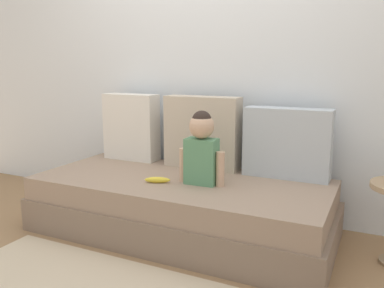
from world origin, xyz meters
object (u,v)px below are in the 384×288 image
object	(u,v)px
throw_pillow_left	(131,127)
throw_pillow_center	(202,132)
couch	(181,206)
throw_pillow_right	(287,143)
toddler	(202,147)
banana	(157,180)

from	to	relation	value
throw_pillow_left	throw_pillow_center	world-z (taller)	throw_pillow_center
couch	throw_pillow_right	world-z (taller)	throw_pillow_right
throw_pillow_center	toddler	xyz separation A→B (m)	(0.17, -0.39, -0.02)
toddler	throw_pillow_right	bearing A→B (deg)	40.41
toddler	banana	size ratio (longest dim) A/B	2.82
throw_pillow_left	banana	xyz separation A→B (m)	(0.54, -0.50, -0.25)
throw_pillow_left	throw_pillow_right	distance (m)	1.27
couch	throw_pillow_right	size ratio (longest dim) A/B	3.50
throw_pillow_left	toddler	distance (m)	0.90
couch	banana	distance (m)	0.28
throw_pillow_right	toddler	distance (m)	0.61
couch	banana	xyz separation A→B (m)	(-0.10, -0.15, 0.22)
couch	throw_pillow_right	distance (m)	0.85
throw_pillow_left	toddler	world-z (taller)	throw_pillow_left
couch	throw_pillow_center	world-z (taller)	throw_pillow_center
throw_pillow_left	throw_pillow_center	size ratio (longest dim) A/B	0.93
toddler	banana	distance (m)	0.37
throw_pillow_left	couch	bearing A→B (deg)	-29.35
throw_pillow_right	toddler	bearing A→B (deg)	-139.59
throw_pillow_center	throw_pillow_right	xyz separation A→B (m)	(0.63, 0.00, -0.03)
throw_pillow_center	throw_pillow_right	world-z (taller)	throw_pillow_center
throw_pillow_left	toddler	xyz separation A→B (m)	(0.81, -0.39, -0.02)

